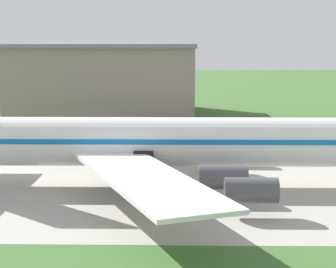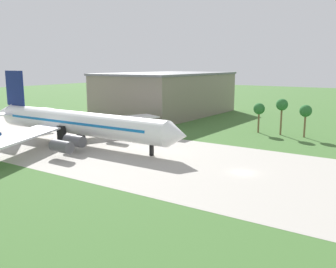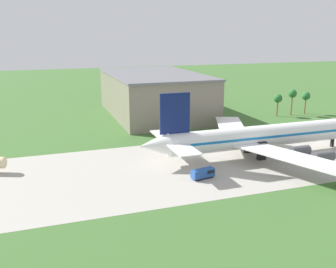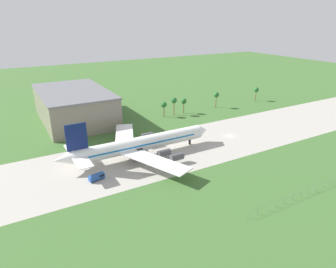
% 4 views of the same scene
% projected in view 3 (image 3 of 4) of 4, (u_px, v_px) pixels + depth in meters
% --- Properties ---
extents(jet_airliner, '(71.87, 62.69, 19.63)m').
position_uv_depth(jet_airliner, '(261.00, 136.00, 107.30)').
color(jet_airliner, white).
rests_on(jet_airliner, ground_plane).
extents(baggage_tug, '(6.23, 3.07, 2.41)m').
position_uv_depth(baggage_tug, '(204.00, 173.00, 91.31)').
color(baggage_tug, black).
rests_on(baggage_tug, ground_plane).
extents(terminal_building, '(36.72, 61.20, 17.95)m').
position_uv_depth(terminal_building, '(154.00, 94.00, 161.07)').
color(terminal_building, slate).
rests_on(terminal_building, ground_plane).
extents(palm_tree_row, '(80.11, 3.60, 11.20)m').
position_uv_depth(palm_tree_row, '(331.00, 94.00, 166.76)').
color(palm_tree_row, brown).
rests_on(palm_tree_row, ground_plane).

